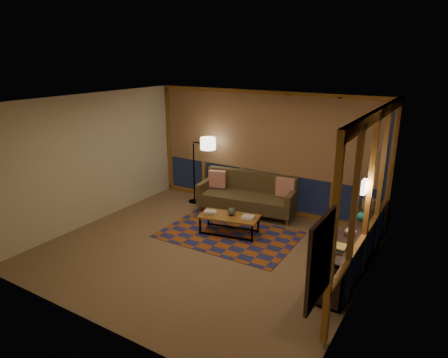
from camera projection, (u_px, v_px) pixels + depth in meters
The scene contains 21 objects.
floor at pixel (204, 250), 7.35m from camera, with size 5.50×5.00×0.01m, color #82674F.
ceiling at pixel (201, 101), 6.54m from camera, with size 5.50×5.00×0.01m, color white.
walls at pixel (202, 180), 6.94m from camera, with size 5.51×5.01×2.70m.
window_wall_back at pixel (264, 152), 8.92m from camera, with size 5.30×0.16×2.60m, color #8E5E22, non-canonical shape.
window_wall_right at pixel (369, 197), 6.10m from camera, with size 0.16×3.70×2.60m, color #8E5E22, non-canonical shape.
wall_art at pixel (320, 259), 4.06m from camera, with size 0.06×0.74×0.94m, color red, non-canonical shape.
wall_sconce at pixel (364, 187), 5.95m from camera, with size 0.12×0.18×0.22m, color #FFECCB, non-canonical shape.
sofa at pixel (247, 194), 8.93m from camera, with size 2.15×0.87×0.88m, color brown, non-canonical shape.
pillow_left at pixel (217, 180), 9.28m from camera, with size 0.40×0.13×0.40m, color red, non-canonical shape.
pillow_right at pixel (285, 188), 8.69m from camera, with size 0.42×0.14×0.42m, color red, non-canonical shape.
area_rug at pixel (229, 235), 7.94m from camera, with size 2.61×1.74×0.01m, color brown.
coffee_table at pixel (229, 225), 7.94m from camera, with size 1.17×0.54×0.39m, color #8E5E22, non-canonical shape.
book_stack_a at pixel (210, 212), 7.96m from camera, with size 0.22×0.18×0.07m, color silver, non-canonical shape.
book_stack_b at pixel (248, 217), 7.75m from camera, with size 0.22×0.17×0.04m, color silver, non-canonical shape.
ceramic_pot at pixel (232, 212), 7.87m from camera, with size 0.16×0.16×0.16m, color black.
floor_lamp at pixel (194, 170), 9.49m from camera, with size 0.54×0.35×1.62m, color black, non-canonical shape.
bookshelf at pixel (354, 247), 6.69m from camera, with size 0.40×2.87×0.72m, color #31201C, non-canonical shape.
basket at pixel (369, 204), 7.35m from camera, with size 0.23×0.23×0.17m, color #8C6141.
teal_bowl at pixel (362, 216), 6.83m from camera, with size 0.15×0.15×0.15m, color #198679.
vase at pixel (351, 230), 6.24m from camera, with size 0.17×0.17×0.18m, color tan.
shelf_book_stack at pixel (340, 248), 5.79m from camera, with size 0.15×0.21×0.06m, color silver, non-canonical shape.
Camera 1 is at (3.77, -5.46, 3.45)m, focal length 32.00 mm.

